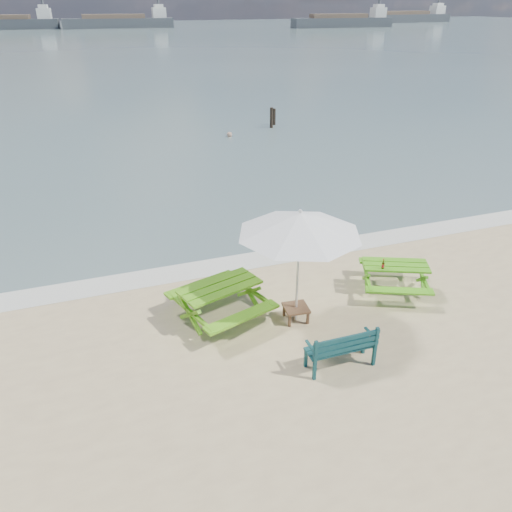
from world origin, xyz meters
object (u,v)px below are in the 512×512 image
object	(u,v)px
picnic_table_right	(394,278)
park_bench	(340,355)
side_table	(296,313)
patio_umbrella	(300,223)
swimmer	(229,147)
picnic_table_left	(221,303)
beer_bottle	(383,265)

from	to	relation	value
picnic_table_right	park_bench	size ratio (longest dim) A/B	1.58
picnic_table_right	side_table	xyz separation A→B (m)	(-2.71, -0.34, -0.17)
patio_umbrella	swimmer	distance (m)	16.70
patio_umbrella	swimmer	world-z (taller)	patio_umbrella
picnic_table_left	side_table	distance (m)	1.66
park_bench	patio_umbrella	distance (m)	2.67
picnic_table_right	park_bench	xyz separation A→B (m)	(-2.54, -2.03, -0.09)
picnic_table_right	park_bench	distance (m)	3.25
picnic_table_left	picnic_table_right	distance (m)	4.24
beer_bottle	swimmer	bearing A→B (deg)	85.93
picnic_table_right	side_table	world-z (taller)	picnic_table_right
park_bench	picnic_table_left	bearing A→B (deg)	126.26
park_bench	swimmer	world-z (taller)	park_bench
side_table	picnic_table_right	bearing A→B (deg)	7.13
picnic_table_right	beer_bottle	size ratio (longest dim) A/B	8.87
side_table	picnic_table_left	bearing A→B (deg)	158.10
picnic_table_left	park_bench	distance (m)	2.86
picnic_table_right	side_table	distance (m)	2.73
picnic_table_left	beer_bottle	world-z (taller)	beer_bottle
picnic_table_right	swimmer	xyz separation A→B (m)	(0.71, 15.76, -0.90)
picnic_table_left	picnic_table_right	xyz separation A→B (m)	(4.23, -0.27, -0.05)
park_bench	beer_bottle	distance (m)	2.94
side_table	beer_bottle	size ratio (longest dim) A/B	2.34
beer_bottle	swimmer	xyz separation A→B (m)	(1.13, 15.84, -1.35)
park_bench	side_table	world-z (taller)	park_bench
side_table	swimmer	xyz separation A→B (m)	(3.42, 16.10, -0.72)
beer_bottle	patio_umbrella	bearing A→B (deg)	-173.45
park_bench	beer_bottle	world-z (taller)	beer_bottle
side_table	swimmer	size ratio (longest dim) A/B	0.36
park_bench	beer_bottle	size ratio (longest dim) A/B	5.60
park_bench	side_table	size ratio (longest dim) A/B	2.40
patio_umbrella	beer_bottle	size ratio (longest dim) A/B	11.68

